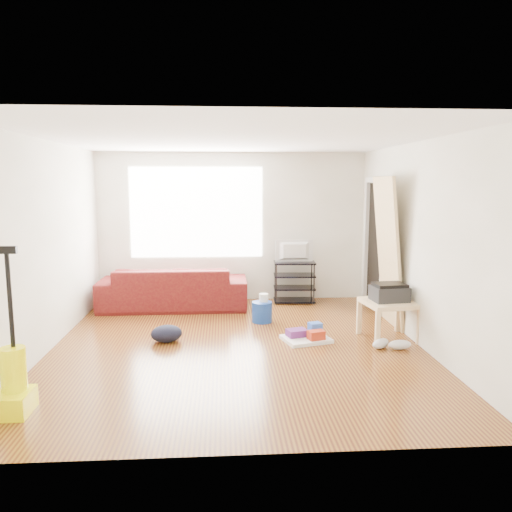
{
  "coord_description": "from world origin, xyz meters",
  "views": [
    {
      "loc": [
        -0.16,
        -5.93,
        2.0
      ],
      "look_at": [
        0.27,
        0.6,
        1.03
      ],
      "focal_mm": 35.0,
      "sensor_mm": 36.0,
      "label": 1
    }
  ],
  "objects": [
    {
      "name": "printer",
      "position": [
        1.95,
        0.15,
        0.61
      ],
      "size": [
        0.47,
        0.38,
        0.23
      ],
      "rotation": [
        0.0,
        0.0,
        0.11
      ],
      "color": "black",
      "rests_on": "side_table"
    },
    {
      "name": "room",
      "position": [
        0.07,
        0.15,
        1.25
      ],
      "size": [
        4.51,
        5.01,
        2.51
      ],
      "color": "#4B2012",
      "rests_on": "ground"
    },
    {
      "name": "cleaning_tray",
      "position": [
        0.9,
        0.16,
        0.06
      ],
      "size": [
        0.67,
        0.59,
        0.2
      ],
      "rotation": [
        0.0,
        0.0,
        0.28
      ],
      "color": "white",
      "rests_on": "ground"
    },
    {
      "name": "toilet_paper",
      "position": [
        0.42,
        1.07,
        0.2
      ],
      "size": [
        0.13,
        0.13,
        0.12
      ],
      "primitive_type": "cylinder",
      "color": "silver",
      "rests_on": "bucket"
    },
    {
      "name": "vacuum",
      "position": [
        -2.0,
        -1.67,
        0.27
      ],
      "size": [
        0.31,
        0.35,
        1.47
      ],
      "rotation": [
        0.0,
        0.0,
        -0.0
      ],
      "color": "#FFFD01",
      "rests_on": "ground"
    },
    {
      "name": "bucket",
      "position": [
        0.39,
        1.05,
        0.0
      ],
      "size": [
        0.3,
        0.3,
        0.29
      ],
      "primitive_type": "cylinder",
      "rotation": [
        0.0,
        0.0,
        -0.02
      ],
      "color": "navy",
      "rests_on": "ground"
    },
    {
      "name": "sneakers",
      "position": [
        1.85,
        -0.24,
        0.06
      ],
      "size": [
        0.51,
        0.28,
        0.12
      ],
      "rotation": [
        0.0,
        0.0,
        0.24
      ],
      "color": "silver",
      "rests_on": "ground"
    },
    {
      "name": "backpack",
      "position": [
        -0.89,
        0.21,
        0.0
      ],
      "size": [
        0.46,
        0.4,
        0.22
      ],
      "primitive_type": "ellipsoid",
      "rotation": [
        0.0,
        0.0,
        0.25
      ],
      "color": "#191C32",
      "rests_on": "ground"
    },
    {
      "name": "tv",
      "position": [
        1.03,
        2.22,
        0.87
      ],
      "size": [
        0.63,
        0.08,
        0.36
      ],
      "primitive_type": "imported",
      "rotation": [
        0.0,
        0.0,
        3.14
      ],
      "color": "black",
      "rests_on": "tv_stand"
    },
    {
      "name": "side_table",
      "position": [
        1.95,
        0.15,
        0.42
      ],
      "size": [
        0.7,
        0.7,
        0.5
      ],
      "rotation": [
        0.0,
        0.0,
        0.14
      ],
      "color": "#E1C68A",
      "rests_on": "ground"
    },
    {
      "name": "sofa",
      "position": [
        -0.96,
        1.95,
        0.0
      ],
      "size": [
        2.32,
        0.91,
        0.68
      ],
      "primitive_type": "imported",
      "rotation": [
        0.0,
        0.0,
        3.14
      ],
      "color": "#41050D",
      "rests_on": "ground"
    },
    {
      "name": "tv_stand",
      "position": [
        1.03,
        2.22,
        0.35
      ],
      "size": [
        0.7,
        0.43,
        0.69
      ],
      "rotation": [
        0.0,
        0.0,
        -0.05
      ],
      "color": "black",
      "rests_on": "ground"
    },
    {
      "name": "door_panel",
      "position": [
        2.13,
        0.79,
        0.0
      ],
      "size": [
        0.26,
        0.84,
        2.08
      ],
      "primitive_type": "cube",
      "rotation": [
        0.0,
        -0.1,
        0.0
      ],
      "color": "tan",
      "rests_on": "ground"
    }
  ]
}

